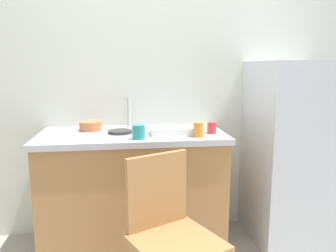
% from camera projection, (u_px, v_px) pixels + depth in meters
% --- Properties ---
extents(back_wall, '(4.80, 0.10, 2.42)m').
position_uv_depth(back_wall, '(152.00, 83.00, 2.64)').
color(back_wall, silver).
rests_on(back_wall, ground_plane).
extents(cabinet_base, '(1.27, 0.60, 0.84)m').
position_uv_depth(cabinet_base, '(133.00, 194.00, 2.41)').
color(cabinet_base, '#A87542').
rests_on(cabinet_base, ground_plane).
extents(countertop, '(1.31, 0.64, 0.04)m').
position_uv_depth(countertop, '(132.00, 135.00, 2.33)').
color(countertop, '#B7B7BC').
rests_on(countertop, cabinet_base).
extents(faucet, '(0.02, 0.02, 0.23)m').
position_uv_depth(faucet, '(129.00, 112.00, 2.55)').
color(faucet, '#B7B7BC').
rests_on(faucet, countertop).
extents(refrigerator, '(0.54, 0.61, 1.38)m').
position_uv_depth(refrigerator, '(288.00, 153.00, 2.52)').
color(refrigerator, silver).
rests_on(refrigerator, ground_plane).
extents(chair, '(0.53, 0.53, 0.89)m').
position_uv_depth(chair, '(170.00, 234.00, 1.67)').
color(chair, '#A87542').
rests_on(chair, ground_plane).
extents(dish_tray, '(0.28, 0.20, 0.05)m').
position_uv_depth(dish_tray, '(171.00, 130.00, 2.28)').
color(dish_tray, white).
rests_on(dish_tray, countertop).
extents(terracotta_bowl, '(0.16, 0.16, 0.07)m').
position_uv_depth(terracotta_bowl, '(91.00, 126.00, 2.41)').
color(terracotta_bowl, '#C67042').
rests_on(terracotta_bowl, countertop).
extents(hotplate, '(0.17, 0.17, 0.02)m').
position_uv_depth(hotplate, '(120.00, 132.00, 2.31)').
color(hotplate, '#2D2D2D').
rests_on(hotplate, countertop).
extents(cup_teal, '(0.08, 0.08, 0.09)m').
position_uv_depth(cup_teal, '(139.00, 132.00, 2.12)').
color(cup_teal, teal).
rests_on(cup_teal, countertop).
extents(cup_red, '(0.06, 0.06, 0.08)m').
position_uv_depth(cup_red, '(212.00, 128.00, 2.30)').
color(cup_red, red).
rests_on(cup_red, countertop).
extents(cup_orange, '(0.07, 0.07, 0.10)m').
position_uv_depth(cup_orange, '(198.00, 130.00, 2.18)').
color(cup_orange, orange).
rests_on(cup_orange, countertop).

